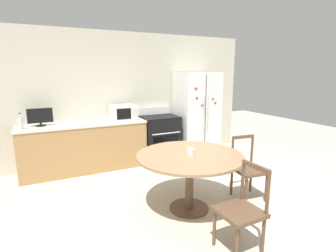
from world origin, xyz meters
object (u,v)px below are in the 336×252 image
counter_bottle (21,123)px  dining_chair_near (242,211)px  oven_range (159,137)px  dining_chair_right (248,169)px  microwave (123,112)px  countertop_tv (40,116)px  candle_glass (191,152)px  refrigerator (196,114)px

counter_bottle → dining_chair_near: 3.63m
oven_range → dining_chair_right: (0.44, -2.16, -0.03)m
oven_range → counter_bottle: size_ratio=4.00×
microwave → dining_chair_right: size_ratio=0.52×
dining_chair_near → countertop_tv: bearing=28.4°
counter_bottle → dining_chair_near: size_ratio=0.30×
dining_chair_near → candle_glass: bearing=2.4°
refrigerator → countertop_tv: size_ratio=4.50×
microwave → dining_chair_right: microwave is taller
oven_range → countertop_tv: size_ratio=2.68×
refrigerator → candle_glass: refrigerator is taller
countertop_tv → dining_chair_near: bearing=-60.3°
dining_chair_near → microwave: bearing=4.4°
candle_glass → oven_range: bearing=76.6°
countertop_tv → dining_chair_right: bearing=-40.1°
counter_bottle → candle_glass: 2.84m
microwave → counter_bottle: 1.76m
candle_glass → dining_chair_right: bearing=-3.8°
refrigerator → countertop_tv: (-3.08, 0.11, 0.16)m
counter_bottle → candle_glass: (2.00, -2.02, -0.20)m
microwave → candle_glass: microwave is taller
candle_glass → refrigerator: bearing=56.3°
refrigerator → oven_range: size_ratio=1.68×
microwave → counter_bottle: microwave is taller
oven_range → dining_chair_near: size_ratio=1.20×
refrigerator → microwave: refrigerator is taller
countertop_tv → dining_chair_near: size_ratio=0.45×
microwave → countertop_tv: (-1.46, 0.03, 0.02)m
countertop_tv → dining_chair_right: (2.65, -2.23, -0.63)m
countertop_tv → candle_glass: 2.77m
oven_range → dining_chair_right: size_ratio=1.20×
dining_chair_right → candle_glass: bearing=2.2°
counter_bottle → candle_glass: counter_bottle is taller
countertop_tv → oven_range: bearing=-1.8°
microwave → countertop_tv: bearing=178.7°
countertop_tv → dining_chair_right: size_ratio=0.45×
oven_range → microwave: bearing=177.3°
counter_bottle → dining_chair_right: bearing=-35.3°
microwave → dining_chair_near: size_ratio=0.52×
dining_chair_right → counter_bottle: bearing=-29.3°
dining_chair_right → microwave: bearing=-55.7°
refrigerator → microwave: 1.63m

